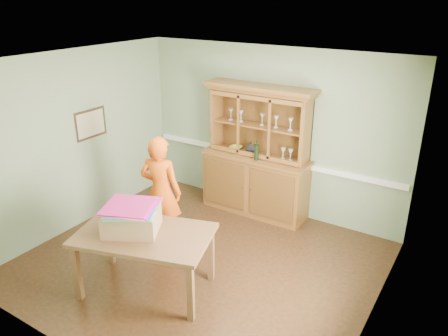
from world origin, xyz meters
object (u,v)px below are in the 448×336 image
Objects in this scene: dining_table at (144,240)px; person at (161,192)px; cardboard_box at (132,220)px; china_hutch at (256,170)px.

person is (-0.52, 0.93, 0.13)m from dining_table.
cardboard_box is 1.03m from person.
china_hutch is 3.40× the size of cardboard_box.
person reaches higher than cardboard_box.
china_hutch is 2.60m from cardboard_box.
china_hutch reaches higher than person.
person is (-0.36, 0.96, -0.11)m from cardboard_box.
dining_table is at bearing 8.20° from cardboard_box.
china_hutch reaches higher than cardboard_box.
dining_table is 2.87× the size of cardboard_box.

